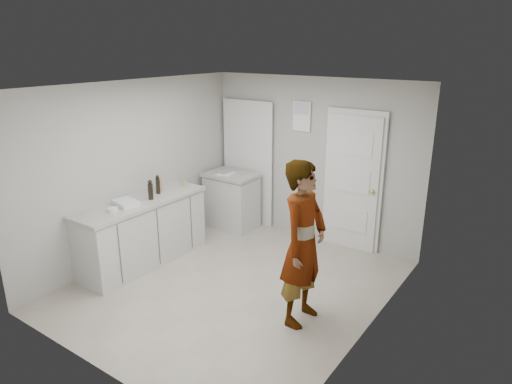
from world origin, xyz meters
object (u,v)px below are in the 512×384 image
Objects in this scene: oil_cruet_a at (150,190)px; baking_dish at (126,203)px; oil_cruet_b at (158,185)px; person at (303,244)px; egg_bowl at (113,210)px; cake_mix_box at (159,184)px; spice_jar at (184,183)px.

oil_cruet_a reaches higher than baking_dish.
oil_cruet_a is 0.26m from oil_cruet_b.
person is 14.28× the size of egg_bowl.
baking_dish reaches higher than egg_bowl.
person is at bearing 10.53° from cake_mix_box.
cake_mix_box is 0.71m from baking_dish.
spice_jar is 0.32× the size of oil_cruet_a.
oil_cruet_a is at bearing 74.63° from baking_dish.
oil_cruet_b reaches higher than spice_jar.
oil_cruet_a is 2.16× the size of egg_bowl.
cake_mix_box is 0.39m from spice_jar.
oil_cruet_a is at bearing -85.01° from spice_jar.
oil_cruet_b is at bearing 94.57° from egg_bowl.
oil_cruet_b is at bearing 82.12° from person.
spice_jar is at bearing 88.13° from baking_dish.
egg_bowl is (0.03, -1.32, -0.02)m from spice_jar.
person is 6.71× the size of oil_cruet_b.
cake_mix_box is at bearing 119.85° from oil_cruet_a.
spice_jar is at bearing 88.99° from cake_mix_box.
person is at bearing -17.47° from spice_jar.
person reaches higher than oil_cruet_a.
cake_mix_box is 0.68× the size of oil_cruet_b.
oil_cruet_a is at bearing -40.58° from cake_mix_box.
cake_mix_box is at bearing -110.58° from spice_jar.
cake_mix_box is at bearing 79.96° from person.
oil_cruet_a is 1.01× the size of oil_cruet_b.
spice_jar is 0.49m from oil_cruet_b.
oil_cruet_a reaches higher than spice_jar.
spice_jar is 0.23× the size of baking_dish.
oil_cruet_b is at bearing -29.95° from cake_mix_box.
person reaches higher than oil_cruet_b.
baking_dish is 3.00× the size of egg_bowl.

